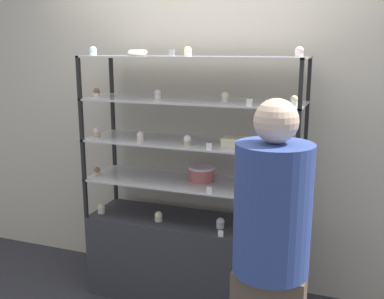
{
  "coord_description": "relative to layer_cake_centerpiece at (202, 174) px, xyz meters",
  "views": [
    {
      "loc": [
        1.05,
        -2.84,
        1.83
      ],
      "look_at": [
        0.0,
        0.0,
        1.13
      ],
      "focal_mm": 42.0,
      "sensor_mm": 36.0,
      "label": 1
    }
  ],
  "objects": [
    {
      "name": "cupcake_6",
      "position": [
        -0.76,
        -0.13,
        0.27
      ],
      "size": [
        0.05,
        0.05,
        0.07
      ],
      "color": "#CCB28C",
      "rests_on": "display_riser_middle"
    },
    {
      "name": "layer_cake_centerpiece",
      "position": [
        0.0,
        0.0,
        0.0
      ],
      "size": [
        0.18,
        0.18,
        0.1
      ],
      "color": "#C66660",
      "rests_on": "display_riser_lower"
    },
    {
      "name": "display_riser_lower",
      "position": [
        -0.06,
        -0.04,
        -0.07
      ],
      "size": [
        1.51,
        0.46,
        0.29
      ],
      "color": "black",
      "rests_on": "display_base"
    },
    {
      "name": "cupcake_15",
      "position": [
        -0.07,
        -0.1,
        0.84
      ],
      "size": [
        0.05,
        0.05,
        0.06
      ],
      "color": "white",
      "rests_on": "display_riser_top"
    },
    {
      "name": "cupcake_9",
      "position": [
        0.64,
        -0.11,
        0.27
      ],
      "size": [
        0.05,
        0.05,
        0.07
      ],
      "color": "white",
      "rests_on": "display_riser_middle"
    },
    {
      "name": "price_tag_4",
      "position": [
        -0.12,
        -0.25,
        0.84
      ],
      "size": [
        0.04,
        0.0,
        0.04
      ],
      "color": "white",
      "rests_on": "display_riser_top"
    },
    {
      "name": "display_riser_upper",
      "position": [
        -0.06,
        -0.04,
        0.51
      ],
      "size": [
        1.51,
        0.46,
        0.29
      ],
      "color": "black",
      "rests_on": "display_riser_middle"
    },
    {
      "name": "back_wall",
      "position": [
        -0.06,
        0.33,
        0.35
      ],
      "size": [
        8.0,
        0.05,
        2.6
      ],
      "color": "beige",
      "rests_on": "ground_plane"
    },
    {
      "name": "display_riser_top",
      "position": [
        -0.06,
        -0.04,
        0.8
      ],
      "size": [
        1.51,
        0.46,
        0.29
      ],
      "color": "black",
      "rests_on": "display_riser_upper"
    },
    {
      "name": "donut_glazed",
      "position": [
        -0.46,
        -0.03,
        0.83
      ],
      "size": [
        0.14,
        0.14,
        0.04
      ],
      "color": "#EFE5CC",
      "rests_on": "display_riser_top"
    },
    {
      "name": "cupcake_8",
      "position": [
        -0.05,
        -0.16,
        0.27
      ],
      "size": [
        0.05,
        0.05,
        0.07
      ],
      "color": "#CCB28C",
      "rests_on": "display_riser_middle"
    },
    {
      "name": "price_tag_1",
      "position": [
        0.14,
        -0.25,
        -0.03
      ],
      "size": [
        0.04,
        0.0,
        0.04
      ],
      "color": "white",
      "rests_on": "display_riser_lower"
    },
    {
      "name": "cupcake_16",
      "position": [
        0.65,
        -0.13,
        0.84
      ],
      "size": [
        0.05,
        0.05,
        0.06
      ],
      "color": "white",
      "rests_on": "display_riser_top"
    },
    {
      "name": "sheet_cake_frosted",
      "position": [
        0.31,
        -0.09,
        0.27
      ],
      "size": [
        0.26,
        0.14,
        0.06
      ],
      "color": "beige",
      "rests_on": "display_riser_middle"
    },
    {
      "name": "display_base",
      "position": [
        -0.06,
        -0.04,
        -0.65
      ],
      "size": [
        1.51,
        0.46,
        0.61
      ],
      "color": "#333338",
      "rests_on": "ground_plane"
    },
    {
      "name": "cupcake_0",
      "position": [
        -0.74,
        -0.15,
        -0.31
      ],
      "size": [
        0.06,
        0.06,
        0.07
      ],
      "color": "white",
      "rests_on": "display_base"
    },
    {
      "name": "cupcake_1",
      "position": [
        -0.28,
        -0.14,
        -0.31
      ],
      "size": [
        0.06,
        0.06,
        0.07
      ],
      "color": "beige",
      "rests_on": "display_base"
    },
    {
      "name": "cupcake_4",
      "position": [
        -0.77,
        -0.13,
        -0.02
      ],
      "size": [
        0.05,
        0.05,
        0.06
      ],
      "color": "#CCB28C",
      "rests_on": "display_riser_lower"
    },
    {
      "name": "cupcake_2",
      "position": [
        0.17,
        -0.11,
        -0.31
      ],
      "size": [
        0.06,
        0.06,
        0.07
      ],
      "color": "white",
      "rests_on": "display_base"
    },
    {
      "name": "cupcake_10",
      "position": [
        -0.75,
        -0.12,
        0.56
      ],
      "size": [
        0.05,
        0.05,
        0.06
      ],
      "color": "white",
      "rests_on": "display_riser_upper"
    },
    {
      "name": "customer_figure",
      "position": [
        0.65,
        -0.84,
        -0.1
      ],
      "size": [
        0.37,
        0.37,
        1.6
      ],
      "color": "brown",
      "rests_on": "ground_plane"
    },
    {
      "name": "cupcake_5",
      "position": [
        0.65,
        -0.1,
        -0.02
      ],
      "size": [
        0.05,
        0.05,
        0.06
      ],
      "color": "beige",
      "rests_on": "display_riser_lower"
    },
    {
      "name": "ground_plane",
      "position": [
        -0.06,
        -0.04,
        -0.95
      ],
      "size": [
        20.0,
        20.0,
        0.0
      ],
      "primitive_type": "plane",
      "color": "#2D2D33"
    },
    {
      "name": "price_tag_2",
      "position": [
        0.13,
        -0.25,
        0.26
      ],
      "size": [
        0.04,
        0.0,
        0.04
      ],
      "color": "white",
      "rests_on": "display_riser_middle"
    },
    {
      "name": "price_tag_0",
      "position": [
        0.22,
        -0.25,
        -0.32
      ],
      "size": [
        0.04,
        0.0,
        0.04
      ],
      "color": "white",
      "rests_on": "display_base"
    },
    {
      "name": "cupcake_11",
      "position": [
        -0.29,
        -0.09,
        0.56
      ],
      "size": [
        0.05,
        0.05,
        0.06
      ],
      "color": "white",
      "rests_on": "display_riser_upper"
    },
    {
      "name": "cupcake_14",
      "position": [
        -0.76,
        -0.12,
        0.84
      ],
      "size": [
        0.05,
        0.05,
        0.06
      ],
      "color": "white",
      "rests_on": "display_riser_top"
    },
    {
      "name": "cupcake_3",
      "position": [
        0.62,
        -0.14,
        -0.31
      ],
      "size": [
        0.06,
        0.06,
        0.07
      ],
      "color": "white",
      "rests_on": "display_base"
    },
    {
      "name": "cupcake_7",
      "position": [
        -0.4,
        -0.15,
        0.27
      ],
      "size": [
        0.05,
        0.05,
        0.07
      ],
      "color": "beige",
      "rests_on": "display_riser_middle"
    },
    {
      "name": "display_riser_middle",
      "position": [
        -0.06,
        -0.04,
        0.22
      ],
      "size": [
        1.51,
        0.46,
        0.29
      ],
      "color": "black",
      "rests_on": "display_riser_lower"
    },
    {
      "name": "cupcake_12",
      "position": [
        0.19,
        -0.08,
        0.56
      ],
      "size": [
        0.05,
        0.05,
        0.06
      ],
      "color": "beige",
      "rests_on": "display_riser_upper"
    },
    {
      "name": "price_tag_3",
      "position": [
        0.38,
        -0.25,
        0.55
      ],
      "size": [
        0.04,
        0.0,
        0.04
      ],
      "color": "white",
      "rests_on": "display_riser_upper"
    },
    {
      "name": "cupcake_13",
      "position": [
        0.63,
        -0.14,
        0.56
      ],
      "size": [
        0.05,
        0.05,
        0.06
      ],
      "color": "white",
      "rests_on": "display_riser_upper"
    }
  ]
}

